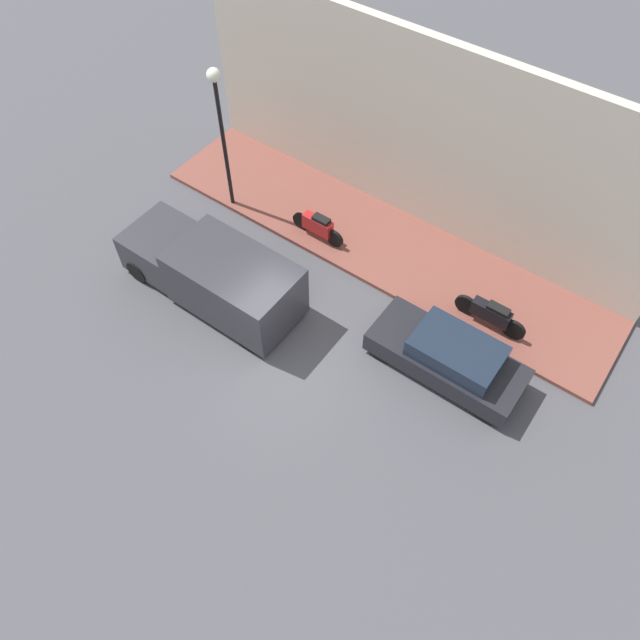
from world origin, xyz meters
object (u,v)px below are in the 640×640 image
motorcycle_black (491,314)px  motorcycle_red (318,226)px  delivery_van (212,273)px  streetlamp (219,113)px  parked_car (449,357)px

motorcycle_black → motorcycle_red: (-0.06, 5.75, -0.01)m
delivery_van → streetlamp: bearing=33.5°
parked_car → motorcycle_black: size_ratio=1.96×
parked_car → motorcycle_red: 5.81m
parked_car → motorcycle_black: bearing=-7.2°
motorcycle_black → delivery_van: bearing=117.3°
motorcycle_black → streetlamp: streetlamp is taller
parked_car → motorcycle_red: (1.85, 5.51, -0.04)m
motorcycle_red → streetlamp: 4.26m
delivery_van → motorcycle_black: delivery_van is taller
parked_car → motorcycle_red: size_ratio=2.23×
delivery_van → motorcycle_red: size_ratio=2.94×
motorcycle_black → streetlamp: bearing=92.8°
streetlamp → parked_car: bearing=-99.7°
motorcycle_red → motorcycle_black: bearing=-89.4°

